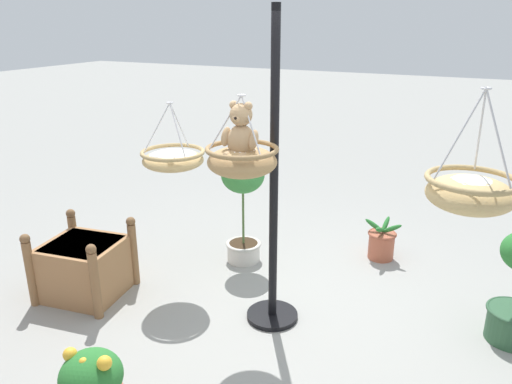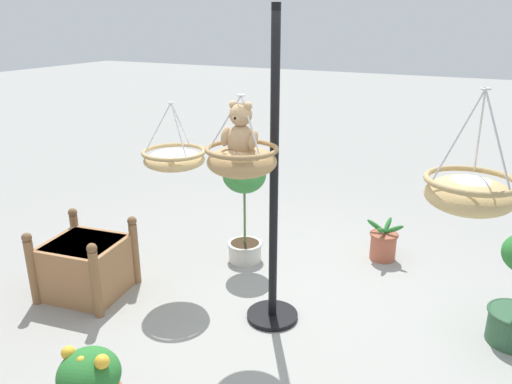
{
  "view_description": "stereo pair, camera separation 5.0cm",
  "coord_description": "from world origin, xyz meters",
  "px_view_note": "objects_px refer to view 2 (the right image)",
  "views": [
    {
      "loc": [
        -1.57,
        3.43,
        2.46
      ],
      "look_at": [
        0.02,
        0.12,
        1.16
      ],
      "focal_mm": 34.74,
      "sensor_mm": 36.0,
      "label": 1
    },
    {
      "loc": [
        -1.62,
        3.4,
        2.46
      ],
      "look_at": [
        0.02,
        0.12,
        1.16
      ],
      "focal_mm": 34.74,
      "sensor_mm": 36.0,
      "label": 2
    }
  ],
  "objects_px": {
    "hanging_basket_right_low": "(174,158)",
    "display_pole_central": "(273,230)",
    "hanging_basket_with_teddy": "(242,160)",
    "potted_plant_flowering_red": "(383,243)",
    "potted_plant_small_succulent": "(245,198)",
    "teddy_bear": "(240,135)",
    "wooden_planter_box": "(86,265)",
    "hanging_basket_left_high": "(470,193)"
  },
  "relations": [
    {
      "from": "hanging_basket_with_teddy",
      "to": "hanging_basket_right_low",
      "type": "bearing_deg",
      "value": -25.07
    },
    {
      "from": "hanging_basket_left_high",
      "to": "potted_plant_flowering_red",
      "type": "relative_size",
      "value": 1.71
    },
    {
      "from": "wooden_planter_box",
      "to": "potted_plant_flowering_red",
      "type": "bearing_deg",
      "value": -140.37
    },
    {
      "from": "teddy_bear",
      "to": "hanging_basket_left_high",
      "type": "distance_m",
      "value": 1.58
    },
    {
      "from": "display_pole_central",
      "to": "hanging_basket_left_high",
      "type": "distance_m",
      "value": 1.58
    },
    {
      "from": "display_pole_central",
      "to": "wooden_planter_box",
      "type": "height_order",
      "value": "display_pole_central"
    },
    {
      "from": "wooden_planter_box",
      "to": "display_pole_central",
      "type": "bearing_deg",
      "value": -167.27
    },
    {
      "from": "hanging_basket_with_teddy",
      "to": "potted_plant_flowering_red",
      "type": "height_order",
      "value": "hanging_basket_with_teddy"
    },
    {
      "from": "teddy_bear",
      "to": "hanging_basket_left_high",
      "type": "height_order",
      "value": "hanging_basket_left_high"
    },
    {
      "from": "hanging_basket_right_low",
      "to": "hanging_basket_left_high",
      "type": "bearing_deg",
      "value": 169.57
    },
    {
      "from": "potted_plant_flowering_red",
      "to": "potted_plant_small_succulent",
      "type": "height_order",
      "value": "potted_plant_small_succulent"
    },
    {
      "from": "hanging_basket_right_low",
      "to": "potted_plant_small_succulent",
      "type": "relative_size",
      "value": 0.53
    },
    {
      "from": "hanging_basket_with_teddy",
      "to": "potted_plant_flowering_red",
      "type": "bearing_deg",
      "value": -112.71
    },
    {
      "from": "teddy_bear",
      "to": "hanging_basket_right_low",
      "type": "height_order",
      "value": "teddy_bear"
    },
    {
      "from": "display_pole_central",
      "to": "hanging_basket_left_high",
      "type": "bearing_deg",
      "value": 169.01
    },
    {
      "from": "hanging_basket_with_teddy",
      "to": "hanging_basket_left_high",
      "type": "height_order",
      "value": "hanging_basket_left_high"
    },
    {
      "from": "hanging_basket_right_low",
      "to": "wooden_planter_box",
      "type": "bearing_deg",
      "value": 41.44
    },
    {
      "from": "hanging_basket_with_teddy",
      "to": "potted_plant_small_succulent",
      "type": "relative_size",
      "value": 0.53
    },
    {
      "from": "display_pole_central",
      "to": "hanging_basket_with_teddy",
      "type": "xyz_separation_m",
      "value": [
        0.15,
        0.25,
        0.63
      ]
    },
    {
      "from": "hanging_basket_right_low",
      "to": "potted_plant_flowering_red",
      "type": "height_order",
      "value": "hanging_basket_right_low"
    },
    {
      "from": "display_pole_central",
      "to": "hanging_basket_right_low",
      "type": "relative_size",
      "value": 4.28
    },
    {
      "from": "hanging_basket_right_low",
      "to": "display_pole_central",
      "type": "bearing_deg",
      "value": 170.31
    },
    {
      "from": "display_pole_central",
      "to": "potted_plant_flowering_red",
      "type": "height_order",
      "value": "display_pole_central"
    },
    {
      "from": "hanging_basket_with_teddy",
      "to": "display_pole_central",
      "type": "bearing_deg",
      "value": -120.96
    },
    {
      "from": "potted_plant_small_succulent",
      "to": "wooden_planter_box",
      "type": "bearing_deg",
      "value": 50.67
    },
    {
      "from": "display_pole_central",
      "to": "potted_plant_small_succulent",
      "type": "distance_m",
      "value": 1.12
    },
    {
      "from": "teddy_bear",
      "to": "wooden_planter_box",
      "type": "xyz_separation_m",
      "value": [
        1.58,
        0.12,
        -1.37
      ]
    },
    {
      "from": "hanging_basket_left_high",
      "to": "potted_plant_small_succulent",
      "type": "distance_m",
      "value": 2.52
    },
    {
      "from": "teddy_bear",
      "to": "potted_plant_small_succulent",
      "type": "height_order",
      "value": "teddy_bear"
    },
    {
      "from": "teddy_bear",
      "to": "potted_plant_flowering_red",
      "type": "xyz_separation_m",
      "value": [
        -0.75,
        -1.81,
        -1.47
      ]
    },
    {
      "from": "teddy_bear",
      "to": "hanging_basket_with_teddy",
      "type": "bearing_deg",
      "value": -90.0
    },
    {
      "from": "display_pole_central",
      "to": "potted_plant_small_succulent",
      "type": "bearing_deg",
      "value": -50.03
    },
    {
      "from": "hanging_basket_with_teddy",
      "to": "hanging_basket_left_high",
      "type": "distance_m",
      "value": 1.57
    },
    {
      "from": "display_pole_central",
      "to": "potted_plant_flowering_red",
      "type": "distance_m",
      "value": 1.77
    },
    {
      "from": "potted_plant_flowering_red",
      "to": "wooden_planter_box",
      "type": "bearing_deg",
      "value": 39.63
    },
    {
      "from": "hanging_basket_left_high",
      "to": "hanging_basket_right_low",
      "type": "relative_size",
      "value": 1.23
    },
    {
      "from": "display_pole_central",
      "to": "hanging_basket_left_high",
      "type": "relative_size",
      "value": 3.48
    },
    {
      "from": "hanging_basket_with_teddy",
      "to": "teddy_bear",
      "type": "relative_size",
      "value": 1.42
    },
    {
      "from": "hanging_basket_left_high",
      "to": "wooden_planter_box",
      "type": "distance_m",
      "value": 3.36
    },
    {
      "from": "hanging_basket_right_low",
      "to": "potted_plant_small_succulent",
      "type": "xyz_separation_m",
      "value": [
        -0.37,
        -0.67,
        -0.54
      ]
    },
    {
      "from": "potted_plant_small_succulent",
      "to": "potted_plant_flowering_red",
      "type": "bearing_deg",
      "value": -152.37
    },
    {
      "from": "hanging_basket_right_low",
      "to": "potted_plant_small_succulent",
      "type": "distance_m",
      "value": 0.93
    }
  ]
}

